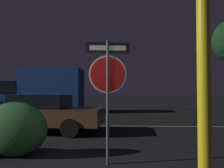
# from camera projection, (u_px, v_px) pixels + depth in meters

# --- Properties ---
(road_center_stripe) EXTENTS (36.52, 0.12, 0.01)m
(road_center_stripe) POSITION_uv_depth(u_px,v_px,m) (104.00, 126.00, 10.63)
(road_center_stripe) COLOR gold
(road_center_stripe) RESTS_ON ground_plane
(stop_sign) EXTENTS (0.89, 0.14, 2.50)m
(stop_sign) POSITION_uv_depth(u_px,v_px,m) (108.00, 76.00, 5.03)
(stop_sign) COLOR #4C4C51
(stop_sign) RESTS_ON ground_plane
(yellow_pole_right) EXTENTS (0.15, 0.15, 2.78)m
(yellow_pole_right) POSITION_uv_depth(u_px,v_px,m) (204.00, 97.00, 2.86)
(yellow_pole_right) COLOR yellow
(yellow_pole_right) RESTS_ON ground_plane
(hedge_bush_2) EXTENTS (1.50, 0.86, 1.22)m
(hedge_bush_2) POSITION_uv_depth(u_px,v_px,m) (14.00, 129.00, 5.58)
(hedge_bush_2) COLOR #285B2D
(hedge_bush_2) RESTS_ON ground_plane
(passing_car_2) EXTENTS (4.78, 2.13, 1.34)m
(passing_car_2) POSITION_uv_depth(u_px,v_px,m) (38.00, 113.00, 8.91)
(passing_car_2) COLOR brown
(passing_car_2) RESTS_ON ground_plane
(delivery_truck) EXTENTS (6.63, 2.57, 3.08)m
(delivery_truck) POSITION_uv_depth(u_px,v_px,m) (36.00, 89.00, 17.65)
(delivery_truck) COLOR navy
(delivery_truck) RESTS_ON ground_plane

